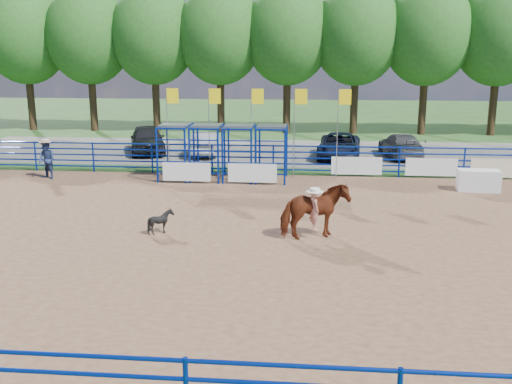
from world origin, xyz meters
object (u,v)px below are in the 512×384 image
at_px(calf, 161,221).
at_px(car_d, 401,145).
at_px(announcer_table, 478,181).
at_px(horse_and_rider, 314,210).
at_px(car_a, 147,139).
at_px(car_b, 206,144).
at_px(spectator_cowboy, 47,159).
at_px(car_c, 339,146).

height_order(calf, car_d, car_d).
distance_m(announcer_table, horse_and_rider, 10.13).
relative_size(horse_and_rider, car_a, 0.48).
height_order(announcer_table, car_d, car_d).
distance_m(car_a, car_d, 14.87).
bearing_deg(calf, horse_and_rider, -84.03).
height_order(announcer_table, calf, announcer_table).
xyz_separation_m(announcer_table, car_b, (-13.23, 7.99, 0.21)).
relative_size(car_a, car_d, 1.05).
distance_m(announcer_table, car_d, 8.68).
relative_size(spectator_cowboy, car_c, 0.37).
height_order(spectator_cowboy, car_a, spectator_cowboy).
bearing_deg(car_b, spectator_cowboy, 45.80).
distance_m(horse_and_rider, calf, 4.99).
bearing_deg(car_b, car_c, 175.07).
relative_size(horse_and_rider, car_c, 0.46).
distance_m(horse_and_rider, spectator_cowboy, 14.80).
relative_size(car_b, car_d, 0.89).
bearing_deg(announcer_table, car_b, 148.86).
xyz_separation_m(car_a, car_d, (14.87, -0.01, -0.16)).
xyz_separation_m(car_b, car_c, (7.70, -0.22, 0.02)).
distance_m(spectator_cowboy, car_d, 19.14).
bearing_deg(car_d, car_b, -2.20).
relative_size(announcer_table, car_d, 0.37).
relative_size(calf, car_d, 0.17).
distance_m(spectator_cowboy, car_b, 9.60).
height_order(announcer_table, car_b, car_b).
xyz_separation_m(announcer_table, car_d, (-1.99, 8.44, 0.20)).
bearing_deg(car_b, announcer_table, 145.54).
bearing_deg(calf, car_c, -16.40).
relative_size(car_c, car_d, 1.08).
distance_m(horse_and_rider, car_a, 18.52).
height_order(announcer_table, spectator_cowboy, spectator_cowboy).
height_order(calf, spectator_cowboy, spectator_cowboy).
bearing_deg(car_c, calf, -108.37).
distance_m(calf, car_c, 16.28).
xyz_separation_m(horse_and_rider, spectator_cowboy, (-12.46, 7.99, -0.01)).
height_order(car_c, car_d, car_c).
height_order(car_b, car_d, car_b).
xyz_separation_m(horse_and_rider, car_b, (-6.18, 15.25, -0.26)).
relative_size(calf, car_b, 0.20).
bearing_deg(spectator_cowboy, car_d, 23.75).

